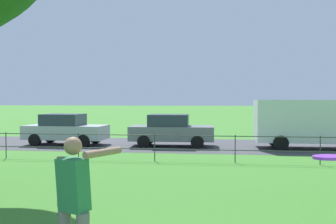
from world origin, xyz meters
TOP-DOWN VIEW (x-y plane):
  - street_strip at (0.00, 18.33)m, footprint 80.00×6.11m
  - park_fence at (0.00, 13.15)m, footprint 29.03×0.04m
  - person_thrower at (-2.31, 3.72)m, footprint 0.74×0.69m
  - frisbee at (0.38, 2.72)m, footprint 0.37×0.37m
  - car_silver_left at (-8.16, 17.66)m, footprint 4.06×1.92m
  - car_grey_right at (-2.87, 17.74)m, footprint 4.06×1.93m
  - panel_van_center at (3.62, 17.60)m, footprint 5.01×2.13m

SIDE VIEW (x-z plane):
  - street_strip at x=0.00m, z-range 0.00..0.01m
  - park_fence at x=0.00m, z-range 0.16..1.16m
  - car_silver_left at x=-8.16m, z-range 0.01..1.55m
  - car_grey_right at x=-2.87m, z-range 0.01..1.55m
  - person_thrower at x=-2.31m, z-range 0.08..1.87m
  - panel_van_center at x=3.62m, z-range 0.15..2.39m
  - frisbee at x=0.38m, z-range 1.73..1.76m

